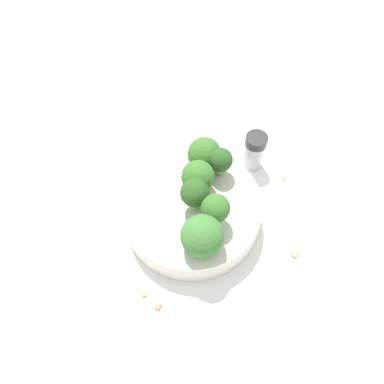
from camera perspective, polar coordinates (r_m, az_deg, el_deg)
ground_plane at (r=0.60m, az=-0.00°, el=-4.05°), size 3.00×3.00×0.00m
bowl at (r=0.57m, az=-0.00°, el=-2.89°), size 0.21×0.21×0.05m
broccoli_floret_0 at (r=0.57m, az=1.91°, el=5.78°), size 0.05×0.05×0.05m
broccoli_floret_1 at (r=0.52m, az=0.02°, el=-0.42°), size 0.04×0.04×0.06m
broccoli_floret_2 at (r=0.49m, az=1.56°, el=-6.73°), size 0.06×0.06×0.06m
broccoli_floret_3 at (r=0.51m, az=3.58°, el=-2.64°), size 0.04×0.04×0.06m
broccoli_floret_4 at (r=0.54m, az=0.92°, el=2.31°), size 0.05×0.05×0.06m
broccoli_floret_5 at (r=0.56m, az=4.33°, el=4.82°), size 0.04×0.04×0.05m
pepper_shaker at (r=0.63m, az=9.45°, el=6.19°), size 0.04×0.04×0.07m
almond_crumb_0 at (r=0.65m, az=13.91°, el=2.13°), size 0.01×0.01×0.01m
almond_crumb_1 at (r=0.55m, az=-7.26°, el=-15.25°), size 0.01×0.01×0.01m
almond_crumb_2 at (r=0.67m, az=-2.41°, el=6.16°), size 0.01×0.01×0.01m
almond_crumb_3 at (r=0.54m, az=-5.19°, el=-16.90°), size 0.01×0.01×0.01m
almond_crumb_4 at (r=0.59m, az=15.42°, el=-9.05°), size 0.01×0.01×0.01m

